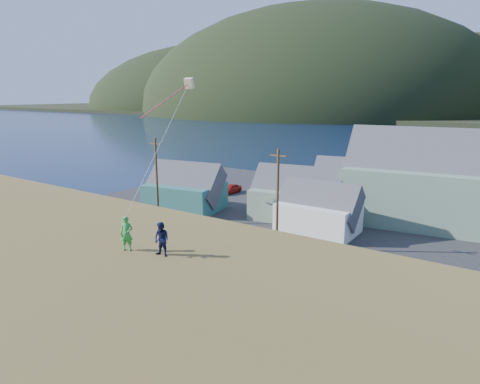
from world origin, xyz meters
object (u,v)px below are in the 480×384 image
(shed_palegreen_far, at_px, (349,179))
(kite_flyer_green, at_px, (127,234))
(kite_flyer_navy, at_px, (162,239))
(shed_teal, at_px, (185,189))
(shed_white, at_px, (318,210))
(shed_palegreen_near, at_px, (297,196))
(wharf, at_px, (386,178))

(shed_palegreen_far, height_order, kite_flyer_green, kite_flyer_green)
(kite_flyer_navy, bearing_deg, kite_flyer_green, -172.07)
(shed_teal, height_order, shed_white, shed_teal)
(shed_teal, height_order, shed_palegreen_near, shed_palegreen_near)
(shed_palegreen_near, distance_m, shed_palegreen_far, 14.17)
(shed_white, xyz_separation_m, kite_flyer_navy, (4.36, -26.82, 5.45))
(wharf, distance_m, shed_teal, 36.10)
(wharf, bearing_deg, shed_teal, -115.19)
(kite_flyer_green, distance_m, kite_flyer_navy, 1.84)
(shed_palegreen_far, height_order, kite_flyer_navy, kite_flyer_navy)
(shed_teal, distance_m, shed_palegreen_near, 13.84)
(shed_palegreen_far, bearing_deg, kite_flyer_navy, -90.27)
(shed_palegreen_near, height_order, shed_white, shed_palegreen_near)
(wharf, distance_m, shed_palegreen_far, 14.35)
(shed_white, distance_m, kite_flyer_green, 27.88)
(kite_flyer_navy, bearing_deg, shed_teal, 125.43)
(wharf, xyz_separation_m, kite_flyer_green, (4.61, -58.89, 7.55))
(kite_flyer_green, relative_size, kite_flyer_navy, 1.04)
(wharf, relative_size, kite_flyer_navy, 16.94)
(shed_palegreen_near, height_order, shed_palegreen_far, shed_palegreen_near)
(shed_palegreen_far, xyz_separation_m, kite_flyer_green, (5.78, -44.74, 5.48))
(shed_palegreen_near, bearing_deg, kite_flyer_navy, -83.55)
(shed_white, distance_m, shed_palegreen_far, 17.82)
(shed_palegreen_near, bearing_deg, wharf, 76.16)
(shed_teal, bearing_deg, kite_flyer_green, -62.32)
(shed_teal, xyz_separation_m, kite_flyer_green, (19.94, -26.29, 5.30))
(kite_flyer_navy, bearing_deg, wharf, 91.66)
(shed_palegreen_far, distance_m, kite_flyer_green, 45.45)
(shed_white, bearing_deg, kite_flyer_green, -85.11)
(shed_palegreen_near, xyz_separation_m, shed_palegreen_far, (1.02, 14.13, -0.25))
(wharf, relative_size, shed_teal, 2.58)
(wharf, height_order, shed_teal, shed_teal)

